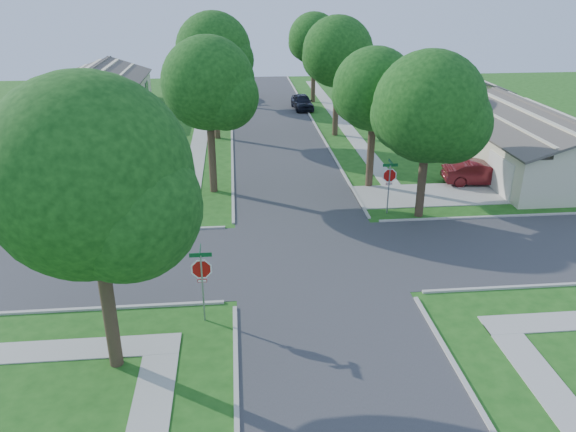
% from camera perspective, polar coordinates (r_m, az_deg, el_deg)
% --- Properties ---
extents(ground, '(100.00, 100.00, 0.00)m').
position_cam_1_polar(ground, '(25.72, 2.51, -4.15)').
color(ground, '#1D4F15').
rests_on(ground, ground).
extents(road_ns, '(7.00, 100.00, 0.02)m').
position_cam_1_polar(road_ns, '(25.72, 2.51, -4.14)').
color(road_ns, '#333335').
rests_on(road_ns, ground).
extents(sidewalk_ne, '(1.20, 40.00, 0.04)m').
position_cam_1_polar(sidewalk_ne, '(50.90, 5.37, 9.70)').
color(sidewalk_ne, '#9E9B91').
rests_on(sidewalk_ne, ground).
extents(sidewalk_nw, '(1.20, 40.00, 0.04)m').
position_cam_1_polar(sidewalk_nw, '(50.10, -8.66, 9.32)').
color(sidewalk_nw, '#9E9B91').
rests_on(sidewalk_nw, ground).
extents(driveway, '(8.80, 3.60, 0.05)m').
position_cam_1_polar(driveway, '(33.87, 14.20, 2.10)').
color(driveway, '#9E9B91').
rests_on(driveway, ground).
extents(stop_sign_sw, '(1.05, 0.80, 2.98)m').
position_cam_1_polar(stop_sign_sw, '(20.45, -8.76, -5.66)').
color(stop_sign_sw, gray).
rests_on(stop_sign_sw, ground).
extents(stop_sign_ne, '(1.05, 0.80, 2.98)m').
position_cam_1_polar(stop_sign_ne, '(30.10, 10.26, 3.86)').
color(stop_sign_ne, gray).
rests_on(stop_sign_ne, ground).
extents(tree_e_near, '(4.97, 4.80, 8.28)m').
position_cam_1_polar(tree_e_near, '(33.21, 8.84, 12.23)').
color(tree_e_near, '#38281C').
rests_on(tree_e_near, ground).
extents(tree_e_mid, '(5.59, 5.40, 9.21)m').
position_cam_1_polar(tree_e_mid, '(44.71, 5.13, 15.97)').
color(tree_e_mid, '#38281C').
rests_on(tree_e_mid, ground).
extents(tree_e_far, '(5.17, 5.00, 8.72)m').
position_cam_1_polar(tree_e_far, '(57.49, 2.70, 17.35)').
color(tree_e_far, '#38281C').
rests_on(tree_e_far, ground).
extents(tree_w_near, '(5.38, 5.20, 8.97)m').
position_cam_1_polar(tree_w_near, '(32.16, -8.00, 12.78)').
color(tree_w_near, '#38281C').
rests_on(tree_w_near, ground).
extents(tree_w_mid, '(5.80, 5.60, 9.56)m').
position_cam_1_polar(tree_w_mid, '(43.96, -7.50, 16.06)').
color(tree_w_mid, '#38281C').
rests_on(tree_w_mid, ground).
extents(tree_w_far, '(4.76, 4.60, 8.04)m').
position_cam_1_polar(tree_w_far, '(56.98, -7.13, 16.68)').
color(tree_w_far, '#38281C').
rests_on(tree_w_far, ground).
extents(tree_sw_corner, '(6.21, 6.00, 9.55)m').
position_cam_1_polar(tree_sw_corner, '(17.08, -19.18, 2.93)').
color(tree_sw_corner, '#38281C').
rests_on(tree_sw_corner, ground).
extents(tree_ne_corner, '(5.80, 5.60, 8.66)m').
position_cam_1_polar(tree_ne_corner, '(29.18, 14.21, 10.20)').
color(tree_ne_corner, '#38281C').
rests_on(tree_ne_corner, ground).
extents(house_ne_near, '(8.42, 13.60, 4.23)m').
position_cam_1_polar(house_ne_near, '(40.10, 23.65, 6.37)').
color(house_ne_near, beige).
rests_on(house_ne_near, ground).
extents(house_ne_far, '(8.42, 13.60, 4.23)m').
position_cam_1_polar(house_ne_far, '(56.06, 15.06, 11.84)').
color(house_ne_far, beige).
rests_on(house_ne_far, ground).
extents(house_nw_near, '(8.42, 13.60, 4.23)m').
position_cam_1_polar(house_nw_near, '(41.00, -23.50, 6.73)').
color(house_nw_near, beige).
rests_on(house_nw_near, ground).
extents(house_nw_far, '(8.42, 13.60, 4.23)m').
position_cam_1_polar(house_nw_far, '(57.00, -18.66, 11.61)').
color(house_nw_far, beige).
rests_on(house_nw_far, ground).
extents(car_driveway, '(4.53, 1.96, 1.45)m').
position_cam_1_polar(car_driveway, '(36.37, 18.88, 4.18)').
color(car_driveway, '#4D0F12').
rests_on(car_driveway, ground).
extents(car_curb_east, '(2.03, 4.32, 1.43)m').
position_cam_1_polar(car_curb_east, '(54.84, 1.45, 11.52)').
color(car_curb_east, black).
rests_on(car_curb_east, ground).
extents(car_curb_west, '(2.26, 5.16, 1.48)m').
position_cam_1_polar(car_curb_west, '(60.34, -5.44, 12.52)').
color(car_curb_west, black).
rests_on(car_curb_west, ground).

